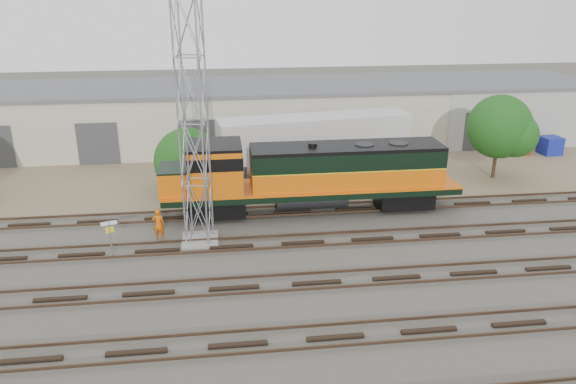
{
  "coord_description": "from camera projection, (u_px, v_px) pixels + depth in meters",
  "views": [
    {
      "loc": [
        -4.35,
        -26.59,
        13.79
      ],
      "look_at": [
        -0.53,
        4.0,
        2.2
      ],
      "focal_mm": 35.0,
      "sensor_mm": 36.0,
      "label": 1
    }
  ],
  "objects": [
    {
      "name": "ground",
      "position": [
        307.0,
        256.0,
        30.05
      ],
      "size": [
        140.0,
        140.0,
        0.0
      ],
      "primitive_type": "plane",
      "color": "#47423A",
      "rests_on": "ground"
    },
    {
      "name": "semi_trailer",
      "position": [
        319.0,
        137.0,
        42.16
      ],
      "size": [
        14.72,
        5.02,
        4.45
      ],
      "rotation": [
        0.0,
        0.0,
        0.15
      ],
      "color": "silver",
      "rests_on": "ground"
    },
    {
      "name": "locomotive",
      "position": [
        307.0,
        175.0,
        34.84
      ],
      "size": [
        18.53,
        3.25,
        4.45
      ],
      "color": "black",
      "rests_on": "tracks"
    },
    {
      "name": "signal_tower",
      "position": [
        193.0,
        126.0,
        29.43
      ],
      "size": [
        2.02,
        2.02,
        13.64
      ],
      "rotation": [
        0.0,
        0.0,
        -0.25
      ],
      "color": "gray",
      "rests_on": "ground"
    },
    {
      "name": "warehouse",
      "position": [
        268.0,
        113.0,
        50.46
      ],
      "size": [
        58.4,
        10.4,
        5.3
      ],
      "color": "beige",
      "rests_on": "ground"
    },
    {
      "name": "tree_east",
      "position": [
        504.0,
        129.0,
        40.53
      ],
      "size": [
        4.85,
        4.62,
        6.24
      ],
      "color": "#382619",
      "rests_on": "ground"
    },
    {
      "name": "tree_mid",
      "position": [
        191.0,
        164.0,
        38.93
      ],
      "size": [
        4.9,
        4.67,
        4.67
      ],
      "color": "#382619",
      "rests_on": "ground"
    },
    {
      "name": "tracks",
      "position": [
        317.0,
        283.0,
        27.24
      ],
      "size": [
        80.0,
        20.4,
        0.28
      ],
      "color": "black",
      "rests_on": "ground"
    },
    {
      "name": "worker",
      "position": [
        158.0,
        224.0,
        31.72
      ],
      "size": [
        0.67,
        0.44,
        1.85
      ],
      "primitive_type": "imported",
      "rotation": [
        0.0,
        0.0,
        3.14
      ],
      "color": "#D1580B",
      "rests_on": "ground"
    },
    {
      "name": "dumpster_blue",
      "position": [
        550.0,
        146.0,
        47.54
      ],
      "size": [
        1.76,
        1.67,
        1.5
      ],
      "primitive_type": "cube",
      "rotation": [
        0.0,
        0.0,
        0.11
      ],
      "color": "navy",
      "rests_on": "ground"
    },
    {
      "name": "dirt_strip",
      "position": [
        277.0,
        169.0,
        43.98
      ],
      "size": [
        80.0,
        16.0,
        0.02
      ],
      "primitive_type": "cube",
      "color": "#726047",
      "rests_on": "ground"
    },
    {
      "name": "dumpster_red",
      "position": [
        520.0,
        146.0,
        47.72
      ],
      "size": [
        1.78,
        1.71,
        1.4
      ],
      "primitive_type": "cube",
      "rotation": [
        0.0,
        0.0,
        -0.23
      ],
      "color": "maroon",
      "rests_on": "ground"
    },
    {
      "name": "sign_post",
      "position": [
        110.0,
        232.0,
        29.54
      ],
      "size": [
        0.82,
        0.28,
        2.06
      ],
      "color": "gray",
      "rests_on": "ground"
    }
  ]
}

